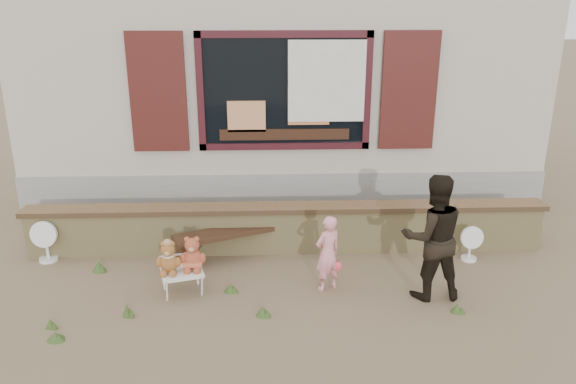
{
  "coord_description": "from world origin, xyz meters",
  "views": [
    {
      "loc": [
        -0.26,
        -6.1,
        3.35
      ],
      "look_at": [
        0.0,
        0.6,
        1.0
      ],
      "focal_mm": 35.0,
      "sensor_mm": 36.0,
      "label": 1
    }
  ],
  "objects_px": {
    "folding_chair": "(182,272)",
    "teddy_bear_right": "(193,252)",
    "bench": "(234,237)",
    "child": "(328,253)",
    "adult": "(433,237)",
    "teddy_bear_left": "(168,256)"
  },
  "relations": [
    {
      "from": "bench",
      "to": "teddy_bear_left",
      "type": "distance_m",
      "value": 1.21
    },
    {
      "from": "folding_chair",
      "to": "child",
      "type": "relative_size",
      "value": 0.61
    },
    {
      "from": "folding_chair",
      "to": "adult",
      "type": "relative_size",
      "value": 0.38
    },
    {
      "from": "child",
      "to": "adult",
      "type": "bearing_deg",
      "value": 140.02
    },
    {
      "from": "teddy_bear_left",
      "to": "teddy_bear_right",
      "type": "distance_m",
      "value": 0.28
    },
    {
      "from": "child",
      "to": "adult",
      "type": "relative_size",
      "value": 0.63
    },
    {
      "from": "folding_chair",
      "to": "child",
      "type": "xyz_separation_m",
      "value": [
        1.73,
        0.03,
        0.2
      ]
    },
    {
      "from": "folding_chair",
      "to": "teddy_bear_right",
      "type": "distance_m",
      "value": 0.28
    },
    {
      "from": "child",
      "to": "adult",
      "type": "distance_m",
      "value": 1.22
    },
    {
      "from": "folding_chair",
      "to": "adult",
      "type": "height_order",
      "value": "adult"
    },
    {
      "from": "bench",
      "to": "child",
      "type": "bearing_deg",
      "value": -61.25
    },
    {
      "from": "teddy_bear_left",
      "to": "teddy_bear_right",
      "type": "bearing_deg",
      "value": 0.0
    },
    {
      "from": "teddy_bear_right",
      "to": "adult",
      "type": "xyz_separation_m",
      "value": [
        2.77,
        -0.22,
        0.25
      ]
    },
    {
      "from": "bench",
      "to": "folding_chair",
      "type": "bearing_deg",
      "value": -145.26
    },
    {
      "from": "folding_chair",
      "to": "teddy_bear_right",
      "type": "height_order",
      "value": "teddy_bear_right"
    },
    {
      "from": "teddy_bear_right",
      "to": "child",
      "type": "relative_size",
      "value": 0.45
    },
    {
      "from": "folding_chair",
      "to": "teddy_bear_left",
      "type": "relative_size",
      "value": 1.44
    },
    {
      "from": "teddy_bear_right",
      "to": "child",
      "type": "xyz_separation_m",
      "value": [
        1.6,
        -0.01,
        -0.03
      ]
    },
    {
      "from": "adult",
      "to": "child",
      "type": "bearing_deg",
      "value": -13.04
    },
    {
      "from": "adult",
      "to": "teddy_bear_left",
      "type": "bearing_deg",
      "value": -5.64
    },
    {
      "from": "bench",
      "to": "teddy_bear_right",
      "type": "height_order",
      "value": "teddy_bear_right"
    },
    {
      "from": "teddy_bear_left",
      "to": "adult",
      "type": "height_order",
      "value": "adult"
    }
  ]
}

